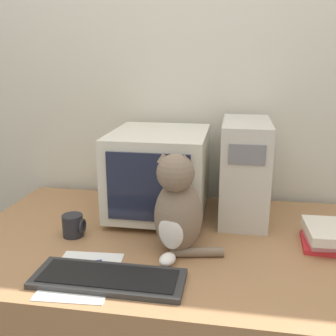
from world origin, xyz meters
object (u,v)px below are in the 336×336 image
(computer_tower, at_px, (244,170))
(book_stack, at_px, (324,236))
(crt_monitor, at_px, (159,172))
(keyboard, at_px, (109,278))
(cat, at_px, (178,210))
(mug, at_px, (73,226))
(pen, at_px, (81,263))

(computer_tower, distance_m, book_stack, 0.41)
(crt_monitor, xyz_separation_m, book_stack, (0.65, -0.21, -0.15))
(crt_monitor, bearing_deg, book_stack, -17.74)
(computer_tower, bearing_deg, keyboard, -124.62)
(cat, bearing_deg, keyboard, -117.44)
(computer_tower, distance_m, keyboard, 0.75)
(crt_monitor, distance_m, book_stack, 0.70)
(crt_monitor, bearing_deg, mug, -136.05)
(cat, bearing_deg, mug, -176.54)
(computer_tower, relative_size, book_stack, 1.95)
(computer_tower, bearing_deg, mug, -154.03)
(keyboard, bearing_deg, cat, 50.61)
(book_stack, distance_m, pen, 0.87)
(pen, relative_size, mug, 1.55)
(crt_monitor, xyz_separation_m, computer_tower, (0.36, 0.04, 0.02))
(computer_tower, xyz_separation_m, book_stack, (0.29, -0.25, -0.17))
(pen, bearing_deg, computer_tower, 43.80)
(crt_monitor, height_order, book_stack, crt_monitor)
(mug, bearing_deg, cat, -8.49)
(computer_tower, relative_size, keyboard, 0.88)
(book_stack, height_order, mug, mug)
(crt_monitor, height_order, keyboard, crt_monitor)
(crt_monitor, height_order, cat, crt_monitor)
(keyboard, relative_size, book_stack, 2.21)
(cat, bearing_deg, computer_tower, 70.44)
(crt_monitor, relative_size, computer_tower, 1.10)
(crt_monitor, bearing_deg, pen, -110.52)
(computer_tower, bearing_deg, cat, -121.51)
(crt_monitor, xyz_separation_m, cat, (0.13, -0.34, -0.03))
(book_stack, bearing_deg, keyboard, -153.39)
(keyboard, bearing_deg, pen, 146.43)
(computer_tower, xyz_separation_m, mug, (-0.64, -0.31, -0.16))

